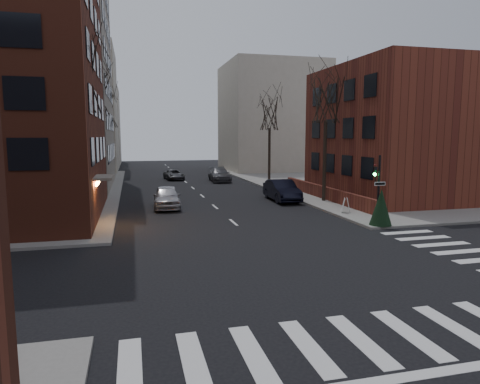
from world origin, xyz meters
name	(u,v)px	position (x,y,z in m)	size (l,w,h in m)	color
ground	(314,291)	(0.00, 0.00, 0.00)	(160.00, 160.00, 0.00)	black
sidewalk_far_right	(437,180)	(29.00, 30.00, 0.07)	(44.00, 44.00, 0.15)	gray
building_left_tan	(10,45)	(-17.00, 34.00, 14.00)	(18.00, 18.00, 28.00)	gray
building_right_brick	(404,133)	(16.50, 19.00, 5.50)	(12.00, 14.00, 11.00)	maroon
low_wall_right	(324,192)	(9.30, 19.00, 0.65)	(0.35, 16.00, 1.00)	maroon
building_distant_la	(67,110)	(-15.00, 55.00, 9.00)	(14.00, 16.00, 18.00)	#BCB29F
building_distant_ra	(272,118)	(15.00, 50.00, 8.00)	(14.00, 14.00, 16.00)	#BCB29F
building_distant_lb	(92,126)	(-13.00, 72.00, 7.00)	(10.00, 12.00, 14.00)	#BCB29F
traffic_signal	(377,194)	(7.94, 8.99, 1.91)	(0.76, 0.44, 4.00)	black
tree_left_a	(78,80)	(-8.80, 14.00, 8.47)	(4.18, 4.18, 10.26)	#2D231C
tree_left_b	(95,93)	(-8.80, 26.00, 8.91)	(4.40, 4.40, 10.80)	#2D231C
tree_left_c	(105,112)	(-8.80, 40.00, 8.03)	(3.96, 3.96, 9.72)	#2D231C
tree_right_a	(326,100)	(8.80, 18.00, 8.03)	(3.96, 3.96, 9.72)	#2D231C
tree_right_b	(270,114)	(8.80, 32.00, 7.59)	(3.74, 3.74, 9.18)	#2D231C
streetlamp_near	(101,149)	(-8.20, 22.00, 4.24)	(0.36, 0.36, 6.28)	black
streetlamp_far	(112,144)	(-8.20, 42.00, 4.24)	(0.36, 0.36, 6.28)	black
parked_sedan	(282,190)	(5.82, 19.51, 0.86)	(1.82, 5.22, 1.72)	black
car_lane_silver	(167,197)	(-3.52, 18.36, 0.81)	(1.92, 4.78, 1.63)	#A9A9AE
car_lane_gray	(220,175)	(3.92, 35.60, 0.79)	(2.20, 5.41, 1.57)	#3F4045
car_lane_far	(174,175)	(-1.05, 38.79, 0.61)	(2.01, 4.36, 1.21)	#3A3A3E
sandwich_board	(346,205)	(7.94, 12.75, 0.64)	(0.44, 0.61, 0.98)	silver
evergreen_shrub	(381,207)	(7.89, 8.50, 1.20)	(1.26, 1.26, 2.10)	black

